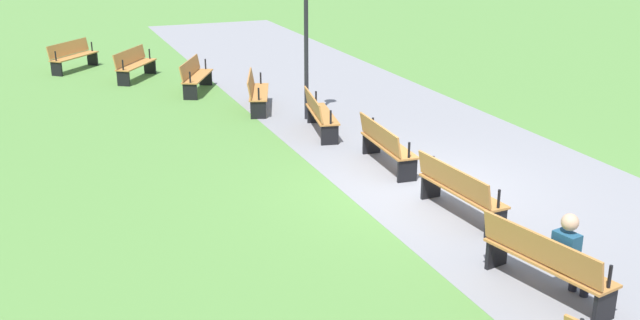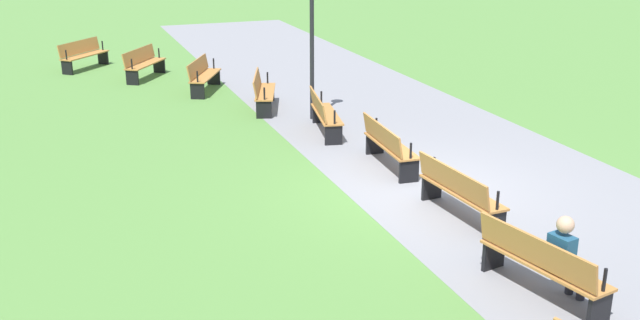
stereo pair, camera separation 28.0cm
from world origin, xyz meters
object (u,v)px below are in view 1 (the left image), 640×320
Objects in this scene: bench_4 at (319,113)px; bench_0 at (72,55)px; bench_1 at (134,64)px; bench_5 at (385,144)px; bench_6 at (459,189)px; bench_7 at (545,261)px; bench_3 at (256,91)px; bench_2 at (195,75)px; lamp_post at (306,10)px; person_seated at (570,254)px.

bench_0 is at bearing -142.23° from bench_4.
bench_5 is at bearing 52.99° from bench_1.
bench_6 is 0.98× the size of bench_7.
bench_2 is at bearing -138.42° from bench_3.
bench_3 is at bearing 71.90° from bench_0.
bench_3 is (6.73, 3.91, 0.00)m from bench_0.
bench_0 is 0.90× the size of bench_6.
bench_3 and bench_7 have the same top height.
bench_1 and bench_3 have the same top height.
lamp_post is (3.69, 1.86, 2.11)m from bench_2.
bench_0 is 10.34m from bench_4.
bench_0 and bench_2 have the same top height.
bench_2 is at bearing -172.49° from bench_6.
bench_1 is at bearing -146.00° from bench_4.
bench_1 is 5.21m from bench_3.
bench_5 is at bearing 164.85° from bench_7.
bench_5 is 1.58× the size of person_seated.
bench_3 and bench_6 have the same top height.
person_seated is (0.22, 0.19, 0.16)m from bench_7.
bench_3 is 1.00× the size of bench_7.
bench_1 is at bearing -134.64° from bench_3.
bench_2 is 0.51× the size of lamp_post.
bench_6 is at bearing 3.79° from bench_5.
bench_2 is 0.98× the size of bench_3.
lamp_post is at bearing 168.71° from person_seated.
bench_3 is 5.22m from bench_5.
bench_1 is 0.96× the size of bench_2.
bench_0 is 0.94× the size of bench_1.
bench_5 is 0.98× the size of bench_7.
bench_4 is at bearing 68.12° from bench_0.
bench_4 is 7.80m from bench_7.
bench_6 is 2.82m from person_seated.
bench_0 is 7.79m from bench_3.
bench_7 is 1.61× the size of person_seated.
bench_3 is 1.01× the size of bench_6.
bench_0 is at bearing -176.31° from bench_7.
bench_5 is at bearing 30.27° from bench_3.
bench_7 is 0.33m from person_seated.
lamp_post is at bearing 167.50° from bench_7.
bench_2 is 0.99× the size of bench_6.
bench_0 is 1.43× the size of person_seated.
bench_3 and bench_4 have the same top height.
bench_5 is (5.12, 1.02, 0.00)m from bench_3.
bench_7 is at bearing 11.38° from bench_4.
person_seated is at bearing 57.21° from bench_0.
bench_4 is 1.02× the size of bench_6.
bench_4 is at bearing 169.98° from person_seated.
bench_0 and bench_6 have the same top height.
bench_2 is 0.99× the size of bench_5.
bench_4 is (2.53, 0.68, 0.00)m from bench_3.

